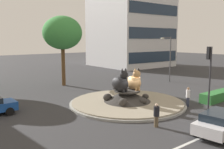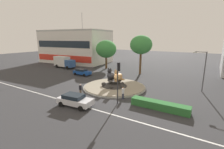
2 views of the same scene
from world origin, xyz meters
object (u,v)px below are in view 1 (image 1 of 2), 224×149
at_px(cat_statue_black, 121,83).
at_px(broadleaf_tree_behind_island, 62,33).
at_px(cat_statue_calico, 134,82).
at_px(traffic_light_mast, 209,67).
at_px(hatchback_near_shophouse, 221,122).
at_px(pedestrian_black_shirt, 156,115).
at_px(pedestrian_white_shirt, 188,96).
at_px(streetlight_arm, 169,56).

xyz_separation_m(cat_statue_black, broadleaf_tree_behind_island, (0.57, 12.04, 4.64)).
relative_size(cat_statue_calico, traffic_light_mast, 0.40).
bearing_deg(cat_statue_calico, hatchback_near_shophouse, 2.87).
bearing_deg(pedestrian_black_shirt, pedestrian_white_shirt, 1.92).
bearing_deg(cat_statue_calico, traffic_light_mast, 39.07).
distance_m(cat_statue_calico, pedestrian_white_shirt, 4.97).
distance_m(broadleaf_tree_behind_island, hatchback_near_shophouse, 22.02).
relative_size(streetlight_arm, pedestrian_black_shirt, 3.80).
bearing_deg(hatchback_near_shophouse, cat_statue_black, 86.10).
bearing_deg(cat_statue_calico, pedestrian_black_shirt, -20.42).
bearing_deg(cat_statue_calico, streetlight_arm, 124.48).
bearing_deg(hatchback_near_shophouse, streetlight_arm, 41.55).
bearing_deg(traffic_light_mast, cat_statue_calico, 30.75).
xyz_separation_m(cat_statue_black, cat_statue_calico, (1.50, -0.18, -0.03)).
distance_m(traffic_light_mast, broadleaf_tree_behind_island, 18.51).
distance_m(cat_statue_black, streetlight_arm, 14.53).
height_order(cat_statue_black, streetlight_arm, streetlight_arm).
xyz_separation_m(broadleaf_tree_behind_island, pedestrian_white_shirt, (3.89, -16.05, -5.80)).
distance_m(traffic_light_mast, hatchback_near_shophouse, 6.16).
bearing_deg(streetlight_arm, cat_statue_calico, 30.17).
xyz_separation_m(cat_statue_black, pedestrian_black_shirt, (-1.74, -5.78, -1.21)).
distance_m(streetlight_arm, pedestrian_black_shirt, 19.01).
relative_size(broadleaf_tree_behind_island, hatchback_near_shophouse, 1.93).
height_order(cat_statue_black, broadleaf_tree_behind_island, broadleaf_tree_behind_island).
distance_m(cat_statue_calico, hatchback_near_shophouse, 9.14).
relative_size(cat_statue_black, traffic_light_mast, 0.40).
bearing_deg(cat_statue_black, pedestrian_white_shirt, 46.05).
relative_size(cat_statue_black, pedestrian_white_shirt, 1.24).
relative_size(cat_statue_calico, streetlight_arm, 0.34).
distance_m(cat_statue_black, pedestrian_white_shirt, 6.10).
bearing_deg(streetlight_arm, pedestrian_white_shirt, 51.52).
height_order(cat_statue_black, pedestrian_black_shirt, cat_statue_black).
distance_m(cat_statue_black, broadleaf_tree_behind_island, 12.92).
relative_size(cat_statue_black, hatchback_near_shophouse, 0.47).
distance_m(cat_statue_calico, broadleaf_tree_behind_island, 13.12).
bearing_deg(hatchback_near_shophouse, pedestrian_black_shirt, 116.03).
bearing_deg(cat_statue_black, streetlight_arm, 109.68).
bearing_deg(pedestrian_black_shirt, broadleaf_tree_behind_island, 68.62).
xyz_separation_m(cat_statue_calico, pedestrian_white_shirt, (2.96, -3.83, -1.13)).
bearing_deg(pedestrian_black_shirt, hatchback_near_shophouse, -71.40).
relative_size(broadleaf_tree_behind_island, streetlight_arm, 1.41).
bearing_deg(cat_statue_calico, broadleaf_tree_behind_island, -165.97).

